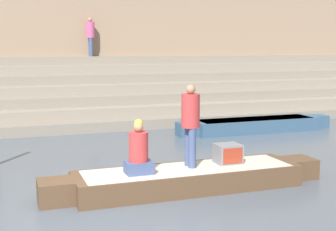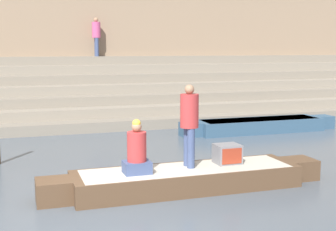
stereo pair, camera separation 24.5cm
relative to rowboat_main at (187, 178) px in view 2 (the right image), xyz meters
The scene contains 9 objects.
ground_plane 1.98m from the rowboat_main, 157.86° to the right, with size 120.00×120.00×0.00m, color #4C5660.
ghat_steps 10.38m from the rowboat_main, 100.15° to the left, with size 36.00×5.31×2.45m.
back_wall 13.48m from the rowboat_main, 98.18° to the left, with size 34.20×1.28×8.83m.
rowboat_main is the anchor object (origin of this frame).
person_standing 1.16m from the rowboat_main, 50.99° to the left, with size 0.37×0.37×1.66m.
person_rowing 1.20m from the rowboat_main, behind, with size 0.51×0.40×1.05m.
tv_set 1.03m from the rowboat_main, ahead, with size 0.51×0.45×0.40m.
moored_boat_shore 7.02m from the rowboat_main, 49.00° to the left, with size 5.61×1.08×0.44m.
person_on_steps 12.14m from the rowboat_main, 88.84° to the left, with size 0.36×0.36×1.64m.
Camera 2 is at (-1.36, -7.74, 2.80)m, focal length 50.00 mm.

